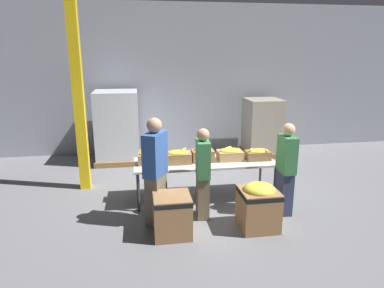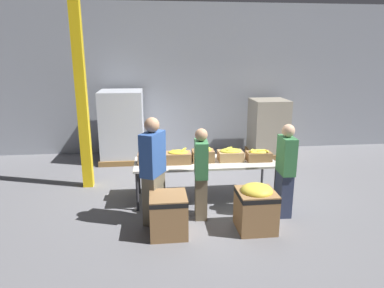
{
  "view_description": "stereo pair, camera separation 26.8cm",
  "coord_description": "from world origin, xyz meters",
  "px_view_note": "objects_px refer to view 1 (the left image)",
  "views": [
    {
      "loc": [
        -1.18,
        -6.0,
        2.72
      ],
      "look_at": [
        -0.25,
        -0.04,
        1.1
      ],
      "focal_mm": 32.0,
      "sensor_mm": 36.0,
      "label": 1
    },
    {
      "loc": [
        -0.92,
        -6.03,
        2.72
      ],
      "look_at": [
        -0.25,
        -0.04,
        1.1
      ],
      "focal_mm": 32.0,
      "sensor_mm": 36.0,
      "label": 2
    }
  ],
  "objects_px": {
    "banana_box_1": "(178,157)",
    "volunteer_1": "(156,173)",
    "sorting_table": "(205,163)",
    "pallet_stack_0": "(117,127)",
    "volunteer_0": "(203,174)",
    "support_pillar": "(78,91)",
    "banana_box_0": "(150,157)",
    "donation_bin_1": "(258,205)",
    "donation_bin_0": "(172,214)",
    "volunteer_2": "(286,170)",
    "pallet_stack_1": "(263,128)",
    "banana_box_4": "(258,154)",
    "banana_box_2": "(203,154)",
    "banana_box_3": "(230,154)"
  },
  "relations": [
    {
      "from": "banana_box_1",
      "to": "volunteer_1",
      "type": "bearing_deg",
      "value": -119.74
    },
    {
      "from": "sorting_table",
      "to": "pallet_stack_0",
      "type": "height_order",
      "value": "pallet_stack_0"
    },
    {
      "from": "volunteer_0",
      "to": "support_pillar",
      "type": "xyz_separation_m",
      "value": [
        -2.16,
        1.65,
        1.23
      ]
    },
    {
      "from": "volunteer_0",
      "to": "banana_box_0",
      "type": "bearing_deg",
      "value": 52.11
    },
    {
      "from": "donation_bin_1",
      "to": "donation_bin_0",
      "type": "bearing_deg",
      "value": -180.0
    },
    {
      "from": "banana_box_1",
      "to": "volunteer_1",
      "type": "height_order",
      "value": "volunteer_1"
    },
    {
      "from": "support_pillar",
      "to": "pallet_stack_0",
      "type": "height_order",
      "value": "support_pillar"
    },
    {
      "from": "volunteer_0",
      "to": "volunteer_2",
      "type": "height_order",
      "value": "volunteer_2"
    },
    {
      "from": "pallet_stack_0",
      "to": "sorting_table",
      "type": "bearing_deg",
      "value": -56.95
    },
    {
      "from": "volunteer_2",
      "to": "donation_bin_1",
      "type": "relative_size",
      "value": 2.11
    },
    {
      "from": "banana_box_0",
      "to": "donation_bin_1",
      "type": "distance_m",
      "value": 2.12
    },
    {
      "from": "volunteer_0",
      "to": "pallet_stack_1",
      "type": "xyz_separation_m",
      "value": [
        2.29,
        3.4,
        -0.02
      ]
    },
    {
      "from": "sorting_table",
      "to": "volunteer_1",
      "type": "xyz_separation_m",
      "value": [
        -0.96,
        -0.84,
        0.17
      ]
    },
    {
      "from": "volunteer_0",
      "to": "volunteer_1",
      "type": "height_order",
      "value": "volunteer_1"
    },
    {
      "from": "banana_box_4",
      "to": "volunteer_1",
      "type": "bearing_deg",
      "value": -158.51
    },
    {
      "from": "banana_box_4",
      "to": "donation_bin_0",
      "type": "relative_size",
      "value": 0.7
    },
    {
      "from": "donation_bin_1",
      "to": "support_pillar",
      "type": "distance_m",
      "value": 4.0
    },
    {
      "from": "banana_box_2",
      "to": "banana_box_1",
      "type": "bearing_deg",
      "value": -175.72
    },
    {
      "from": "volunteer_1",
      "to": "donation_bin_0",
      "type": "height_order",
      "value": "volunteer_1"
    },
    {
      "from": "pallet_stack_0",
      "to": "pallet_stack_1",
      "type": "relative_size",
      "value": 1.18
    },
    {
      "from": "banana_box_2",
      "to": "donation_bin_1",
      "type": "distance_m",
      "value": 1.5
    },
    {
      "from": "donation_bin_0",
      "to": "donation_bin_1",
      "type": "bearing_deg",
      "value": 0.0
    },
    {
      "from": "volunteer_2",
      "to": "donation_bin_1",
      "type": "bearing_deg",
      "value": 128.04
    },
    {
      "from": "volunteer_1",
      "to": "pallet_stack_1",
      "type": "distance_m",
      "value": 4.66
    },
    {
      "from": "volunteer_2",
      "to": "pallet_stack_1",
      "type": "bearing_deg",
      "value": -11.86
    },
    {
      "from": "banana_box_1",
      "to": "donation_bin_1",
      "type": "xyz_separation_m",
      "value": [
        1.13,
        -1.22,
        -0.47
      ]
    },
    {
      "from": "banana_box_4",
      "to": "pallet_stack_1",
      "type": "distance_m",
      "value": 2.94
    },
    {
      "from": "banana_box_2",
      "to": "volunteer_0",
      "type": "xyz_separation_m",
      "value": [
        -0.14,
        -0.74,
        -0.12
      ]
    },
    {
      "from": "banana_box_4",
      "to": "volunteer_2",
      "type": "bearing_deg",
      "value": -72.52
    },
    {
      "from": "banana_box_2",
      "to": "banana_box_3",
      "type": "relative_size",
      "value": 0.88
    },
    {
      "from": "volunteer_1",
      "to": "banana_box_3",
      "type": "bearing_deg",
      "value": -31.7
    },
    {
      "from": "banana_box_3",
      "to": "sorting_table",
      "type": "bearing_deg",
      "value": -179.25
    },
    {
      "from": "banana_box_3",
      "to": "pallet_stack_0",
      "type": "height_order",
      "value": "pallet_stack_0"
    },
    {
      "from": "volunteer_0",
      "to": "support_pillar",
      "type": "height_order",
      "value": "support_pillar"
    },
    {
      "from": "donation_bin_0",
      "to": "donation_bin_1",
      "type": "height_order",
      "value": "donation_bin_1"
    },
    {
      "from": "banana_box_0",
      "to": "pallet_stack_0",
      "type": "xyz_separation_m",
      "value": [
        -0.73,
        2.67,
        0.01
      ]
    },
    {
      "from": "sorting_table",
      "to": "pallet_stack_0",
      "type": "xyz_separation_m",
      "value": [
        -1.74,
        2.67,
        0.19
      ]
    },
    {
      "from": "pallet_stack_0",
      "to": "donation_bin_0",
      "type": "bearing_deg",
      "value": -75.84
    },
    {
      "from": "banana_box_3",
      "to": "pallet_stack_1",
      "type": "xyz_separation_m",
      "value": [
        1.63,
        2.65,
        -0.12
      ]
    },
    {
      "from": "banana_box_0",
      "to": "donation_bin_1",
      "type": "xyz_separation_m",
      "value": [
        1.63,
        -1.26,
        -0.47
      ]
    },
    {
      "from": "banana_box_1",
      "to": "donation_bin_1",
      "type": "distance_m",
      "value": 1.73
    },
    {
      "from": "volunteer_1",
      "to": "support_pillar",
      "type": "distance_m",
      "value": 2.49
    },
    {
      "from": "banana_box_0",
      "to": "banana_box_4",
      "type": "relative_size",
      "value": 1.02
    },
    {
      "from": "banana_box_4",
      "to": "donation_bin_1",
      "type": "xyz_separation_m",
      "value": [
        -0.39,
        -1.2,
        -0.46
      ]
    },
    {
      "from": "banana_box_3",
      "to": "support_pillar",
      "type": "bearing_deg",
      "value": 162.16
    },
    {
      "from": "sorting_table",
      "to": "banana_box_3",
      "type": "xyz_separation_m",
      "value": [
        0.49,
        0.01,
        0.16
      ]
    },
    {
      "from": "banana_box_1",
      "to": "banana_box_3",
      "type": "bearing_deg",
      "value": 2.53
    },
    {
      "from": "banana_box_0",
      "to": "banana_box_4",
      "type": "xyz_separation_m",
      "value": [
        2.02,
        -0.07,
        -0.02
      ]
    },
    {
      "from": "banana_box_0",
      "to": "banana_box_3",
      "type": "bearing_deg",
      "value": 0.11
    },
    {
      "from": "banana_box_3",
      "to": "donation_bin_0",
      "type": "xyz_separation_m",
      "value": [
        -1.23,
        -1.27,
        -0.52
      ]
    }
  ]
}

